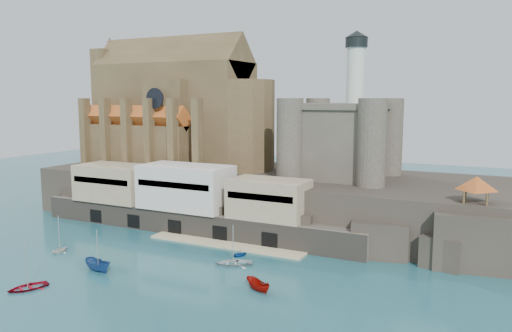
{
  "coord_description": "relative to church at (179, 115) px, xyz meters",
  "views": [
    {
      "loc": [
        45.26,
        -56.62,
        25.96
      ],
      "look_at": [
        1.16,
        32.0,
        12.51
      ],
      "focal_mm": 35.0,
      "sensor_mm": 36.0,
      "label": 1
    }
  ],
  "objects": [
    {
      "name": "quay",
      "position": [
        13.94,
        -18.78,
        -16.06
      ],
      "size": [
        70.0,
        12.0,
        13.05
      ],
      "color": "#5C544A",
      "rests_on": "ground"
    },
    {
      "name": "boat_6",
      "position": [
        32.49,
        -32.36,
        -22.13
      ],
      "size": [
        3.07,
        4.21,
        5.8
      ],
      "primitive_type": "imported",
      "rotation": [
        0.0,
        0.0,
        5.22
      ],
      "color": "silver",
      "rests_on": "ground"
    },
    {
      "name": "boat_5",
      "position": [
        40.53,
        -40.03,
        -22.13
      ],
      "size": [
        2.36,
        2.34,
        4.58
      ],
      "primitive_type": "imported",
      "rotation": [
        0.0,
        0.0,
        4.24
      ],
      "color": "#8E0B05",
      "rests_on": "ground"
    },
    {
      "name": "boat_7",
      "position": [
        31.37,
        -28.22,
        -22.13
      ],
      "size": [
        2.79,
        2.46,
        2.76
      ],
      "primitive_type": "imported",
      "rotation": [
        0.0,
        0.0,
        5.75
      ],
      "color": "navy",
      "rests_on": "ground"
    },
    {
      "name": "boat_4",
      "position": [
        3.04,
        -39.98,
        -22.13
      ],
      "size": [
        2.88,
        1.86,
        3.24
      ],
      "primitive_type": "imported",
      "rotation": [
        0.0,
        0.0,
        3.09
      ],
      "color": "silver",
      "rests_on": "ground"
    },
    {
      "name": "boat_2",
      "position": [
        15.44,
        -43.9,
        -22.13
      ],
      "size": [
        2.6,
        2.56,
        5.63
      ],
      "primitive_type": "imported",
      "rotation": [
        0.0,
        0.0,
        1.34
      ],
      "color": "navy",
      "rests_on": "ground"
    },
    {
      "name": "boat_0",
      "position": [
        12.07,
        -53.75,
        -22.13
      ],
      "size": [
        3.94,
        2.54,
        5.34
      ],
      "primitive_type": "imported",
      "rotation": [
        0.0,
        0.0,
        5.87
      ],
      "color": "#A0081A",
      "rests_on": "ground"
    },
    {
      "name": "castle_keep",
      "position": [
        40.21,
        -0.78,
        -3.81
      ],
      "size": [
        21.2,
        21.2,
        29.3
      ],
      "color": "#484339",
      "rests_on": "promontory"
    },
    {
      "name": "church",
      "position": [
        0.0,
        0.0,
        0.0
      ],
      "size": [
        47.0,
        25.93,
        30.51
      ],
      "color": "#4D3D24",
      "rests_on": "promontory"
    },
    {
      "name": "ground",
      "position": [
        24.13,
        -41.85,
        -22.13
      ],
      "size": [
        300.0,
        300.0,
        0.0
      ],
      "primitive_type": "plane",
      "color": "#1B515B",
      "rests_on": "ground"
    },
    {
      "name": "rock_outcrop",
      "position": [
        66.13,
        -16.01,
        -18.11
      ],
      "size": [
        14.5,
        10.5,
        8.7
      ],
      "color": "black",
      "rests_on": "ground"
    },
    {
      "name": "pavilion",
      "position": [
        66.13,
        -15.85,
        -9.4
      ],
      "size": [
        6.4,
        6.4,
        5.4
      ],
      "color": "#4D3D24",
      "rests_on": "rock_outcrop"
    },
    {
      "name": "promontory",
      "position": [
        23.94,
        -2.48,
        -17.2
      ],
      "size": [
        100.0,
        36.0,
        10.0
      ],
      "color": "black",
      "rests_on": "ground"
    }
  ]
}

